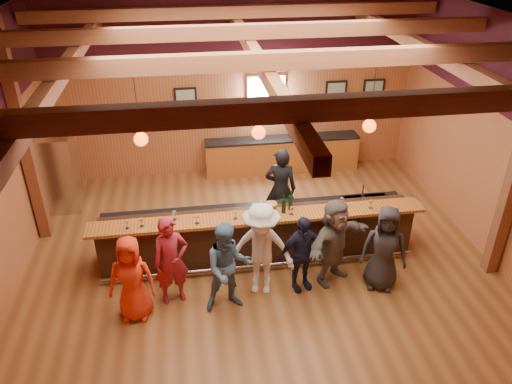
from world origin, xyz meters
TOP-DOWN VIEW (x-y plane):
  - room at (0.00, 0.06)m, footprint 9.04×9.00m
  - bar_counter at (0.02, 0.15)m, footprint 6.30×1.07m
  - back_bar_cabinet at (1.20, 3.72)m, footprint 4.00×0.52m
  - window at (0.80, 3.95)m, footprint 0.95×0.09m
  - framed_pictures at (1.67, 3.94)m, footprint 5.35×0.05m
  - wine_shelves at (0.80, 3.88)m, footprint 3.00×0.18m
  - pendant_lights at (0.00, 0.00)m, footprint 4.24×0.24m
  - stainless_fridge at (-4.10, 2.60)m, footprint 0.70×0.70m
  - customer_orange at (-2.30, -1.27)m, footprint 0.82×0.58m
  - customer_redvest at (-1.65, -0.95)m, footprint 0.69×0.54m
  - customer_denim at (-0.71, -1.28)m, footprint 0.87×0.71m
  - customer_white at (-0.09, -0.95)m, footprint 1.31×0.97m
  - customer_navy at (0.62, -0.97)m, footprint 0.94×0.58m
  - customer_brown at (1.26, -0.83)m, footprint 1.58×1.28m
  - customer_dark at (2.09, -1.13)m, footprint 0.94×0.76m
  - bartender at (0.65, 1.12)m, footprint 0.75×0.58m
  - ice_bucket at (0.21, -0.18)m, footprint 0.23×0.23m
  - bottle_a at (0.46, -0.13)m, footprint 0.08×0.08m
  - bottle_b at (0.61, -0.02)m, footprint 0.08×0.08m
  - glass_a at (-2.40, -0.25)m, footprint 0.08×0.08m
  - glass_b at (-2.15, -0.22)m, footprint 0.08×0.08m
  - glass_c at (-1.56, -0.08)m, footprint 0.09×0.09m
  - glass_d at (-1.17, -0.27)m, footprint 0.08×0.08m
  - glass_e at (-0.46, -0.22)m, footprint 0.08×0.08m
  - glass_f at (0.59, -0.22)m, footprint 0.08×0.08m
  - glass_g at (1.60, -0.06)m, footprint 0.09×0.09m
  - glass_h at (2.13, -0.22)m, footprint 0.09×0.09m

SIDE VIEW (x-z plane):
  - back_bar_cabinet at x=1.20m, z-range 0.00..0.95m
  - bar_counter at x=0.02m, z-range -0.03..1.08m
  - customer_navy at x=0.62m, z-range 0.00..1.50m
  - customer_orange at x=-2.30m, z-range 0.00..1.57m
  - customer_dark at x=2.09m, z-range 0.00..1.65m
  - customer_redvest at x=-1.65m, z-range 0.00..1.67m
  - customer_denim at x=-0.71m, z-range 0.00..1.68m
  - customer_brown at x=1.26m, z-range 0.00..1.69m
  - stainless_fridge at x=-4.10m, z-range 0.00..1.80m
  - customer_white at x=-0.09m, z-range 0.00..1.80m
  - bartender at x=0.65m, z-range 0.00..1.84m
  - ice_bucket at x=0.21m, z-range 1.11..1.36m
  - glass_a at x=-2.40m, z-range 1.15..1.32m
  - glass_f at x=0.59m, z-range 1.15..1.32m
  - glass_b at x=-2.15m, z-range 1.15..1.33m
  - glass_e at x=-0.46m, z-range 1.15..1.34m
  - glass_d at x=-1.17m, z-range 1.15..1.34m
  - glass_c at x=-1.56m, z-range 1.15..1.34m
  - glass_h at x=2.13m, z-range 1.15..1.35m
  - glass_g at x=1.60m, z-range 1.15..1.35m
  - bottle_b at x=0.61m, z-range 1.07..1.44m
  - bottle_a at x=0.46m, z-range 1.07..1.44m
  - wine_shelves at x=0.80m, z-range 1.47..1.77m
  - window at x=0.80m, z-range 1.57..2.52m
  - framed_pictures at x=1.67m, z-range 1.88..2.33m
  - pendant_lights at x=0.00m, z-range 2.02..3.39m
  - room at x=0.00m, z-range 0.95..5.47m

